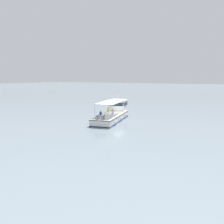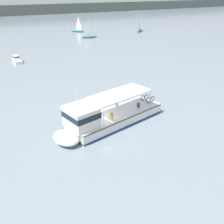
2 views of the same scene
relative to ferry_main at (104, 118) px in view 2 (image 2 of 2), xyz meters
name	(u,v)px [view 2 (image 2 of 2)]	position (x,y,z in m)	size (l,w,h in m)	color
ground_plane	(98,127)	(-0.66, 0.33, -1.02)	(400.00, 400.00, 0.00)	gray
ferry_main	(104,118)	(0.00, 0.00, 0.00)	(13.07, 5.64, 5.32)	white
sailboat_outer_anchorage	(140,30)	(40.66, 52.19, -0.47)	(4.58, 4.16, 5.40)	teal
motorboat_horizon_east	(17,60)	(-2.94, 31.03, -0.47)	(1.42, 3.64, 1.26)	white
sailboat_off_stern	(89,36)	(20.74, 49.52, -0.47)	(4.97, 2.25, 5.40)	teal
sailboat_horizon_west	(78,30)	(22.24, 61.68, -0.47)	(4.17, 4.57, 5.40)	teal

